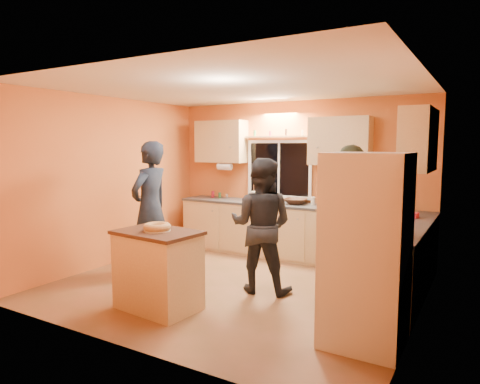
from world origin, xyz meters
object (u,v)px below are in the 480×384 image
Objects in this scene: person_left at (150,207)px; person_right at (349,228)px; island at (158,269)px; person_center at (261,225)px; refrigerator at (366,250)px.

person_right is (2.91, 0.06, -0.02)m from person_left.
island is at bearing 115.29° from person_right.
island is 1.57m from person_left.
person_right is at bearing 167.99° from person_center.
refrigerator is 2.31m from island.
person_left is 2.91m from person_right.
person_right is (1.13, -0.02, 0.08)m from person_center.
person_left is 1.13× the size of person_center.
person_right is (1.86, 1.11, 0.48)m from island.
person_left is at bearing -8.24° from person_center.
refrigerator reaches higher than person_center.
person_right reaches higher than island.
person_left is at bearing 85.68° from person_right.
refrigerator is 0.88m from person_right.
person_right is at bearing 89.40° from person_left.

